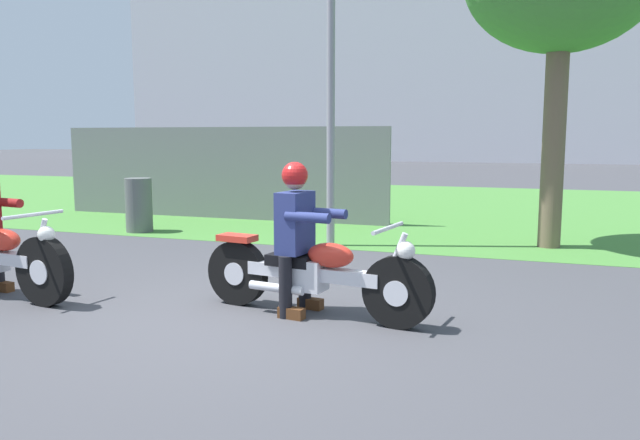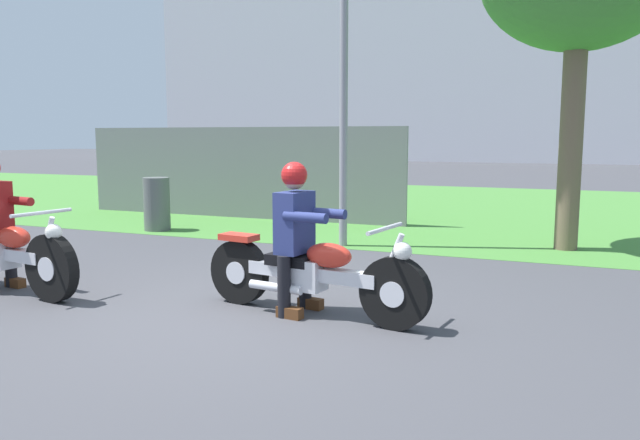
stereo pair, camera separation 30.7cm
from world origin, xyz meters
name	(u,v)px [view 1 (the left image)]	position (x,y,z in m)	size (l,w,h in m)	color
ground	(224,320)	(0.00, 0.00, 0.00)	(120.00, 120.00, 0.00)	#424247
grass_verge	(421,206)	(0.00, 9.68, 0.00)	(60.00, 12.00, 0.01)	#478438
stadium_facade	(524,43)	(1.23, 39.26, 7.69)	(55.04, 8.00, 15.38)	silver
motorcycle_lead	(313,274)	(0.69, 0.41, 0.38)	(2.26, 0.67, 0.87)	black
rider_lead	(297,226)	(0.53, 0.44, 0.81)	(0.59, 0.51, 1.39)	black
trash_can	(139,205)	(-3.83, 4.15, 0.46)	(0.45, 0.45, 0.92)	#595E5B
fence_segment	(217,173)	(-3.44, 6.20, 0.90)	(7.00, 0.06, 1.80)	slate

